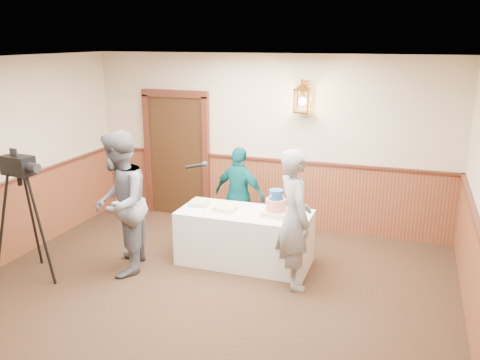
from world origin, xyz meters
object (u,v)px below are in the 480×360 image
Objects in this scene: display_table at (245,237)px; assistant_p at (240,195)px; sheet_cake_green at (199,203)px; tv_camera_rig at (25,225)px; interviewer at (120,204)px; baker at (294,219)px; sheet_cake_yellow at (225,208)px; tiered_cake at (276,205)px.

display_table is 1.22× the size of assistant_p.
tv_camera_rig is at bearing -142.77° from sheet_cake_green.
assistant_p is at bearing 123.60° from interviewer.
sheet_cake_green is (-0.69, 0.03, 0.41)m from display_table.
display_table is at bearing 28.40° from baker.
sheet_cake_yellow is 1.13× the size of sheet_cake_green.
assistant_p is 0.90× the size of tv_camera_rig.
display_table is 0.67m from tiered_cake.
assistant_p is (-1.11, 1.15, -0.15)m from baker.
sheet_cake_yellow reaches higher than display_table.
interviewer reaches higher than tiered_cake.
sheet_cake_green is 0.14× the size of interviewer.
interviewer is at bearing -151.50° from display_table.
sheet_cake_yellow is 0.20× the size of assistant_p.
interviewer is at bearing 66.06° from baker.
interviewer reaches higher than baker.
tv_camera_rig is (-1.05, -0.56, -0.22)m from interviewer.
tv_camera_rig is (-1.81, -1.38, -0.05)m from sheet_cake_green.
sheet_cake_green is at bearing 45.00° from tv_camera_rig.
baker is 3.42m from tv_camera_rig.
baker is 1.08× the size of tv_camera_rig.
tv_camera_rig reaches higher than sheet_cake_green.
assistant_p reaches higher than sheet_cake_green.
tv_camera_rig is at bearing 57.70° from assistant_p.
tv_camera_rig is (-2.50, -1.34, 0.36)m from display_table.
sheet_cake_green reaches higher than display_table.
baker reaches higher than tv_camera_rig.
display_table is 2.87m from tv_camera_rig.
sheet_cake_green is 0.15× the size of baker.
sheet_cake_yellow is 0.42m from sheet_cake_green.
baker reaches higher than assistant_p.
tv_camera_rig is (-2.18, -2.07, -0.00)m from assistant_p.
sheet_cake_green is (-0.42, 0.08, 0.00)m from sheet_cake_yellow.
tv_camera_rig is at bearing -82.03° from interviewer.
baker is at bearing -19.58° from sheet_cake_yellow.
sheet_cake_yellow is 0.17× the size of baker.
display_table is 1.75m from interviewer.
tv_camera_rig is (-2.23, -1.30, -0.05)m from sheet_cake_yellow.
sheet_cake_green is at bearing 76.51° from assistant_p.
sheet_cake_green is at bearing 177.14° from display_table.
tv_camera_rig reaches higher than sheet_cake_yellow.
tiered_cake is 1.34× the size of sheet_cake_green.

